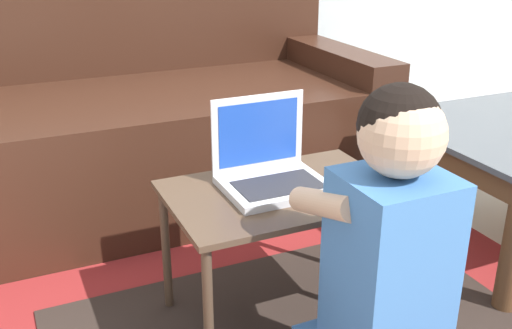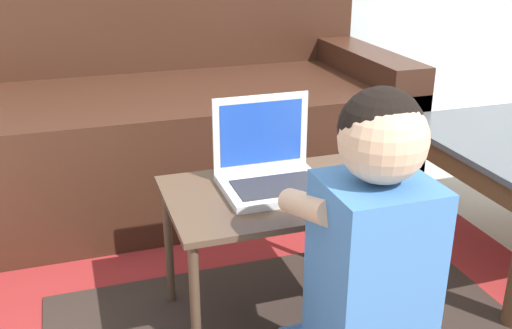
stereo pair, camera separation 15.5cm
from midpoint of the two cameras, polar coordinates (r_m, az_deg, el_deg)
The scene contains 5 objects.
couch at distance 2.40m, azimuth -17.08°, elevation 2.94°, with size 2.16×0.88×0.82m.
laptop_desk at distance 1.56m, azimuth -0.43°, elevation -4.00°, with size 0.59×0.39×0.40m.
laptop at distance 1.55m, azimuth -1.43°, elevation -0.82°, with size 0.26×0.22×0.23m.
computer_mouse at distance 1.59m, azimuth 5.76°, elevation -1.02°, with size 0.06×0.10×0.04m.
person_seated at distance 1.29m, azimuth 8.96°, elevation -10.82°, with size 0.28×0.37×0.76m.
Camera 1 is at (-0.54, -1.14, 1.03)m, focal length 42.00 mm.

